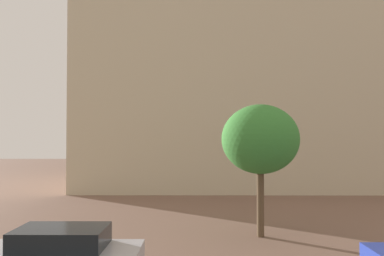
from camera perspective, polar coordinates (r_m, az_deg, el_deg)
landmark_building at (r=33.87m, az=8.09°, el=8.64°), size 26.21×14.32×34.49m
car_silver at (r=11.59m, az=-18.99°, el=-17.73°), size 4.35×2.02×1.51m
tree_curb_far at (r=15.64m, az=10.17°, el=-1.72°), size 3.13×3.13×5.33m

